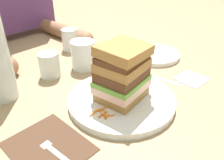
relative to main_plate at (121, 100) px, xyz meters
The scene contains 29 objects.
ground_plane 0.01m from the main_plate, 71.96° to the left, with size 3.00×3.00×0.00m, color #9E8460.
main_plate is the anchor object (origin of this frame).
sandwich 0.08m from the main_plate, 47.18° to the right, with size 0.13×0.11×0.15m.
carrot_shred_0 0.08m from the main_plate, behind, with size 0.00×0.00×0.02m, color orange.
carrot_shred_1 0.08m from the main_plate, 169.53° to the right, with size 0.00×0.00×0.03m, color orange.
carrot_shred_2 0.07m from the main_plate, behind, with size 0.00×0.00×0.03m, color orange.
carrot_shred_3 0.09m from the main_plate, 160.98° to the right, with size 0.00×0.00×0.02m, color orange.
carrot_shred_4 0.08m from the main_plate, 159.03° to the right, with size 0.00×0.00×0.03m, color orange.
carrot_shred_5 0.08m from the main_plate, 166.42° to the right, with size 0.00×0.00×0.02m, color orange.
carrot_shred_6 0.09m from the main_plate, behind, with size 0.00×0.00×0.03m, color orange.
carrot_shred_7 0.08m from the main_plate, behind, with size 0.00×0.00×0.02m, color orange.
carrot_shred_8 0.09m from the main_plate, 11.74° to the left, with size 0.00×0.00×0.03m, color orange.
carrot_shred_9 0.09m from the main_plate, ahead, with size 0.00×0.00×0.03m, color orange.
carrot_shred_10 0.09m from the main_plate, ahead, with size 0.00×0.00×0.03m, color orange.
carrot_shred_11 0.08m from the main_plate, ahead, with size 0.00×0.00×0.02m, color orange.
carrot_shred_12 0.11m from the main_plate, ahead, with size 0.00×0.00×0.02m, color orange.
carrot_shred_13 0.09m from the main_plate, ahead, with size 0.00×0.00×0.02m, color orange.
carrot_shred_14 0.09m from the main_plate, ahead, with size 0.00×0.00×0.02m, color orange.
carrot_shred_15 0.08m from the main_plate, ahead, with size 0.00×0.00×0.02m, color orange.
carrot_shred_16 0.08m from the main_plate, 13.23° to the left, with size 0.00×0.00×0.03m, color orange.
carrot_shred_17 0.08m from the main_plate, ahead, with size 0.00×0.00×0.03m, color orange.
napkin_dark 0.21m from the main_plate, behind, with size 0.13×0.16×0.00m, color #4C3323.
fork 0.21m from the main_plate, behind, with size 0.02×0.17×0.00m.
knife 0.17m from the main_plate, ahead, with size 0.04×0.20×0.00m.
juice_glass 0.24m from the main_plate, 72.17° to the left, with size 0.08×0.08×0.09m.
empty_tumbler_0 0.26m from the main_plate, 98.20° to the left, with size 0.06×0.06×0.08m, color silver.
empty_tumbler_1 0.40m from the main_plate, 69.70° to the left, with size 0.06×0.06×0.08m, color silver.
side_plate 0.32m from the main_plate, 18.04° to the left, with size 0.18×0.18×0.02m, color white.
napkin_pink 0.25m from the main_plate, 18.41° to the right, with size 0.09×0.08×0.00m, color pink.
Camera 1 is at (-0.38, -0.32, 0.35)m, focal length 36.88 mm.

